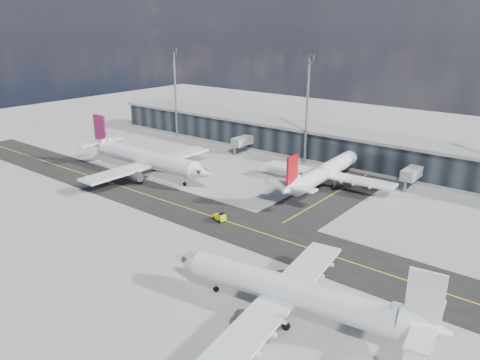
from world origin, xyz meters
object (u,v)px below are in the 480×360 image
(airliner_redtail, at_px, (324,172))
(service_van, at_px, (318,175))
(airliner_near, at_px, (294,292))
(baggage_tug, at_px, (220,217))
(airliner_af, at_px, (145,158))

(airliner_redtail, xyz_separation_m, service_van, (-4.75, 5.49, -2.94))
(airliner_near, bearing_deg, airliner_redtail, 16.59)
(airliner_redtail, xyz_separation_m, airliner_near, (21.83, -47.73, 0.03))
(airliner_near, xyz_separation_m, baggage_tug, (-27.81, 17.59, -2.84))
(baggage_tug, height_order, service_van, baggage_tug)
(airliner_af, bearing_deg, airliner_near, 65.77)
(airliner_redtail, distance_m, baggage_tug, 30.85)
(airliner_af, relative_size, service_van, 7.97)
(baggage_tug, distance_m, service_van, 35.65)
(airliner_redtail, distance_m, service_van, 7.83)
(airliner_near, xyz_separation_m, service_van, (-26.58, 53.22, -2.97))
(airliner_af, xyz_separation_m, service_van, (35.17, 25.17, -3.56))
(airliner_af, xyz_separation_m, baggage_tug, (33.94, -10.46, -3.43))
(airliner_near, height_order, service_van, airliner_near)
(airliner_af, distance_m, baggage_tug, 35.68)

